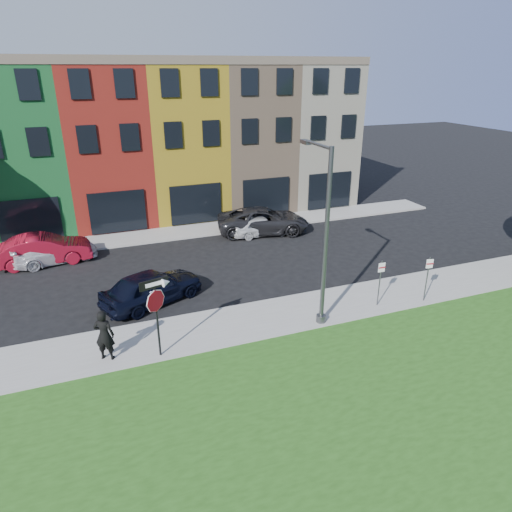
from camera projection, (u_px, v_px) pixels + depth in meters
name	position (u px, v px, depth m)	size (l,w,h in m)	color
ground	(304.00, 358.00, 16.74)	(120.00, 120.00, 0.00)	black
sidewalk_near	(315.00, 309.00, 19.96)	(40.00, 3.00, 0.12)	gray
sidewalk_far	(155.00, 235.00, 28.68)	(40.00, 2.40, 0.12)	gray
rowhouse_block	(142.00, 141.00, 32.28)	(30.00, 10.12, 10.00)	beige
stop_sign	(156.00, 302.00, 15.86)	(1.03, 0.29, 3.07)	black
man	(104.00, 335.00, 16.15)	(0.84, 0.72, 1.95)	black
sedan_near	(152.00, 287.00, 20.36)	(4.99, 3.57, 1.58)	black
parked_car_red	(44.00, 249.00, 24.50)	(4.92, 1.84, 1.60)	maroon
parked_car_silver	(55.00, 251.00, 24.74)	(4.67, 2.72, 1.27)	silver
parked_car_dark	(263.00, 221.00, 29.06)	(6.24, 3.87, 1.61)	black
parked_car_white	(260.00, 226.00, 28.64)	(3.75, 1.53, 1.28)	silver
street_lamp	(323.00, 238.00, 17.70)	(0.40, 2.58, 7.17)	#494C4F
parking_sign_a	(380.00, 278.00, 19.70)	(0.32, 0.09, 2.12)	#494C4F
parking_sign_b	(428.00, 274.00, 20.09)	(0.32, 0.11, 2.11)	#494C4F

